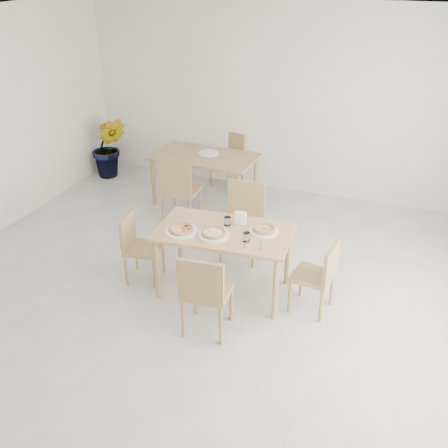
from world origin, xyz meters
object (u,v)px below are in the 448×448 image
(chair_west, at_px, (137,244))
(plate_pepperoni, at_px, (181,231))
(plate_mushroom, at_px, (214,235))
(pizza_pepperoni, at_px, (181,229))
(main_table, at_px, (224,238))
(chair_east, at_px, (320,273))
(napkin_holder, at_px, (241,219))
(chair_back_n, at_px, (230,156))
(chair_south, at_px, (205,290))
(chair_back_s, at_px, (179,188))
(plate_margherita, at_px, (264,231))
(chair_north, at_px, (244,215))
(tumbler_a, at_px, (246,237))
(pizza_margherita, at_px, (264,229))
(pizza_mushroom, at_px, (214,233))
(tumbler_b, at_px, (227,221))
(second_table, at_px, (204,161))
(potted_plant, at_px, (109,147))
(plate_empty, at_px, (209,153))

(chair_west, height_order, plate_pepperoni, chair_west)
(plate_mushroom, bearing_deg, pizza_pepperoni, -172.38)
(main_table, xyz_separation_m, chair_east, (1.04, 0.00, -0.20))
(chair_east, xyz_separation_m, plate_pepperoni, (-1.44, -0.19, 0.30))
(napkin_holder, height_order, chair_back_n, napkin_holder)
(chair_south, height_order, chair_east, chair_south)
(napkin_holder, xyz_separation_m, chair_back_s, (-1.26, 1.09, -0.29))
(main_table, distance_m, plate_pepperoni, 0.46)
(plate_pepperoni, bearing_deg, chair_east, 7.47)
(plate_margherita, height_order, chair_back_n, chair_back_n)
(chair_north, distance_m, chair_back_s, 1.17)
(plate_margherita, distance_m, pizza_pepperoni, 0.86)
(tumbler_a, height_order, napkin_holder, napkin_holder)
(chair_west, relative_size, pizza_pepperoni, 2.76)
(chair_west, xyz_separation_m, tumbler_a, (1.29, -0.01, 0.34))
(pizza_margherita, distance_m, pizza_mushroom, 0.53)
(main_table, bearing_deg, tumbler_b, 90.30)
(chair_north, distance_m, napkin_holder, 0.72)
(chair_west, bearing_deg, napkin_holder, -83.45)
(second_table, bearing_deg, plate_margherita, -49.82)
(pizza_margherita, relative_size, chair_back_n, 0.33)
(potted_plant, bearing_deg, pizza_mushroom, -41.65)
(plate_mushroom, xyz_separation_m, tumbler_a, (0.35, 0.01, 0.04))
(pizza_pepperoni, relative_size, chair_back_n, 0.34)
(plate_mushroom, xyz_separation_m, pizza_pepperoni, (-0.35, -0.05, 0.02))
(chair_east, distance_m, plate_empty, 3.00)
(chair_north, relative_size, plate_pepperoni, 2.69)
(chair_east, distance_m, plate_mushroom, 1.15)
(potted_plant, bearing_deg, chair_north, -29.12)
(plate_margherita, relative_size, plate_pepperoni, 0.90)
(chair_north, distance_m, plate_margherita, 0.87)
(chair_back_s, bearing_deg, chair_north, 153.90)
(chair_south, relative_size, tumbler_a, 9.41)
(tumbler_a, relative_size, potted_plant, 0.09)
(plate_pepperoni, xyz_separation_m, tumbler_b, (0.39, 0.31, 0.04))
(pizza_mushroom, bearing_deg, plate_empty, 113.83)
(pizza_margherita, bearing_deg, chair_south, -108.69)
(plate_empty, bearing_deg, plate_pepperoni, -74.20)
(main_table, bearing_deg, chair_back_n, 105.01)
(chair_south, distance_m, plate_margherita, 0.97)
(chair_west, height_order, plate_margherita, chair_west)
(pizza_margherita, height_order, chair_back_s, chair_back_s)
(chair_back_n, relative_size, plate_empty, 2.84)
(chair_west, xyz_separation_m, plate_margherita, (1.39, 0.25, 0.31))
(pizza_pepperoni, relative_size, chair_back_s, 0.31)
(pizza_margherita, bearing_deg, chair_east, -10.88)
(second_table, height_order, potted_plant, potted_plant)
(tumbler_a, relative_size, napkin_holder, 0.65)
(chair_west, xyz_separation_m, pizza_pepperoni, (0.59, -0.07, 0.33))
(plate_pepperoni, xyz_separation_m, potted_plant, (-2.56, 2.63, -0.25))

